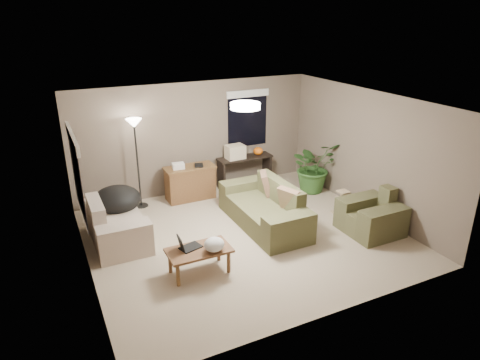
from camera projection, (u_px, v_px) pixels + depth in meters
name	position (u px, v px, depth m)	size (l,w,h in m)	color
room_shell	(245.00, 173.00, 7.50)	(5.50, 5.50, 5.50)	tan
main_sofa	(265.00, 210.00, 8.31)	(0.95, 2.20, 0.85)	#4B4A2D
throw_pillows	(277.00, 191.00, 8.28)	(0.40, 1.40, 0.47)	#8C7251
loveseat	(116.00, 226.00, 7.68)	(0.90, 1.60, 0.85)	beige
armchair	(371.00, 217.00, 8.02)	(0.95, 1.00, 0.85)	#4C4B2E
coffee_table	(199.00, 253.00, 6.72)	(1.00, 0.55, 0.42)	brown
laptop	(186.00, 245.00, 6.69)	(0.39, 0.31, 0.24)	black
plastic_bag	(214.00, 244.00, 6.62)	(0.32, 0.29, 0.23)	white
desk	(190.00, 183.00, 9.43)	(1.10, 0.50, 0.75)	brown
desk_papers	(183.00, 166.00, 9.20)	(0.71, 0.30, 0.12)	silver
console_table	(245.00, 169.00, 10.05)	(1.30, 0.40, 0.75)	black
pumpkin	(258.00, 151.00, 10.04)	(0.23, 0.23, 0.19)	orange
cardboard_box	(235.00, 152.00, 9.77)	(0.42, 0.31, 0.31)	beige
papasan_chair	(117.00, 203.00, 8.20)	(0.96, 0.96, 0.80)	black
floor_lamp	(135.00, 134.00, 8.60)	(0.32, 0.32, 1.91)	black
ceiling_fixture	(245.00, 106.00, 7.06)	(0.50, 0.50, 0.10)	white
houseplant	(313.00, 172.00, 9.82)	(1.07, 1.19, 0.93)	#2D5923
cat_scratching_post	(342.00, 204.00, 8.77)	(0.32, 0.32, 0.50)	tan
window_left	(75.00, 161.00, 6.45)	(0.05, 1.56, 1.33)	black
window_back	(248.00, 109.00, 9.91)	(1.06, 0.05, 1.33)	black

